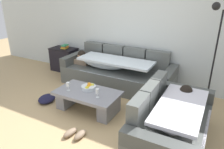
{
  "coord_description": "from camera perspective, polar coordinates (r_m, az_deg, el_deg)",
  "views": [
    {
      "loc": [
        1.95,
        -2.48,
        2.17
      ],
      "look_at": [
        0.08,
        1.01,
        0.55
      ],
      "focal_mm": 34.06,
      "sensor_mm": 36.0,
      "label": 1
    }
  ],
  "objects": [
    {
      "name": "back_wall",
      "position": [
        5.09,
        5.48,
        12.9
      ],
      "size": [
        9.0,
        0.1,
        2.7
      ],
      "primitive_type": "cube",
      "color": "silver",
      "rests_on": "ground_plane"
    },
    {
      "name": "ground_plane",
      "position": [
        3.83,
        -8.35,
        -12.55
      ],
      "size": [
        14.0,
        14.0,
        0.0
      ],
      "primitive_type": "plane",
      "color": "tan"
    },
    {
      "name": "side_cabinet",
      "position": [
        6.07,
        -12.7,
        3.98
      ],
      "size": [
        0.72,
        0.44,
        0.64
      ],
      "color": "black",
      "rests_on": "ground_plane"
    },
    {
      "name": "couch_near_window",
      "position": [
        3.29,
        15.69,
        -12.68
      ],
      "size": [
        0.92,
        1.71,
        0.88
      ],
      "rotation": [
        0.0,
        0.0,
        1.57
      ],
      "color": "#555956",
      "rests_on": "ground_plane"
    },
    {
      "name": "wine_glass_near_right",
      "position": [
        3.72,
        -3.93,
        -4.57
      ],
      "size": [
        0.07,
        0.07,
        0.17
      ],
      "color": "silver",
      "rests_on": "coffee_table"
    },
    {
      "name": "fruit_bowl",
      "position": [
        4.06,
        -6.23,
        -3.38
      ],
      "size": [
        0.28,
        0.28,
        0.1
      ],
      "color": "silver",
      "rests_on": "coffee_table"
    },
    {
      "name": "coffee_table",
      "position": [
        4.05,
        -6.52,
        -6.39
      ],
      "size": [
        1.2,
        0.68,
        0.38
      ],
      "color": "gray",
      "rests_on": "ground_plane"
    },
    {
      "name": "floor_lamp",
      "position": [
        4.36,
        25.4,
        6.11
      ],
      "size": [
        0.33,
        0.31,
        1.95
      ],
      "color": "black",
      "rests_on": "ground_plane"
    },
    {
      "name": "crumpled_garment",
      "position": [
        4.58,
        -17.09,
        -6.22
      ],
      "size": [
        0.41,
        0.47,
        0.12
      ],
      "primitive_type": "ellipsoid",
      "rotation": [
        0.0,
        0.0,
        1.84
      ],
      "color": "#191933",
      "rests_on": "ground_plane"
    },
    {
      "name": "couch_along_wall",
      "position": [
        4.97,
        0.93,
        0.5
      ],
      "size": [
        2.59,
        0.92,
        0.88
      ],
      "color": "#555956",
      "rests_on": "ground_plane"
    },
    {
      "name": "book_stack_on_cabinet",
      "position": [
        5.94,
        -12.57,
        7.32
      ],
      "size": [
        0.17,
        0.22,
        0.1
      ],
      "color": "gold",
      "rests_on": "side_cabinet"
    },
    {
      "name": "pair_of_shoes",
      "position": [
        3.51,
        -9.87,
        -15.38
      ],
      "size": [
        0.31,
        0.31,
        0.09
      ],
      "color": "#8C7259",
      "rests_on": "ground_plane"
    },
    {
      "name": "wine_glass_near_left",
      "position": [
        4.04,
        -11.72,
        -2.73
      ],
      "size": [
        0.07,
        0.07,
        0.17
      ],
      "color": "silver",
      "rests_on": "coffee_table"
    }
  ]
}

